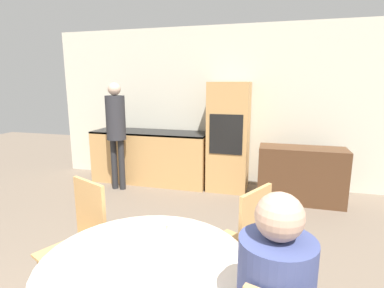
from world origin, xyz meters
name	(u,v)px	position (x,y,z in m)	size (l,w,h in m)	color
wall_back	(222,107)	(0.00, 4.66, 1.30)	(6.00, 0.05, 2.60)	beige
kitchen_counter	(151,156)	(-1.16, 4.31, 0.46)	(1.98, 0.60, 0.88)	tan
oven_unit	(229,137)	(0.18, 4.32, 0.85)	(0.62, 0.59, 1.71)	tan
sideboard	(301,175)	(1.27, 4.04, 0.40)	(1.18, 0.45, 0.80)	#51331E
chair_far_left	(81,237)	(-0.51, 1.46, 0.54)	(0.53, 0.53, 0.97)	tan
chair_far_right	(244,241)	(0.69, 1.73, 0.54)	(0.54, 0.54, 0.97)	tan
person_standing	(116,124)	(-1.52, 3.83, 1.06)	(0.30, 0.30, 1.70)	#262628
cup	(91,274)	(0.03, 0.81, 0.77)	(0.06, 0.06, 0.08)	beige
bowl_near	(178,226)	(0.27, 1.43, 0.75)	(0.15, 0.15, 0.04)	beige
salt_shaker	(111,270)	(0.11, 0.85, 0.78)	(0.03, 0.03, 0.09)	white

